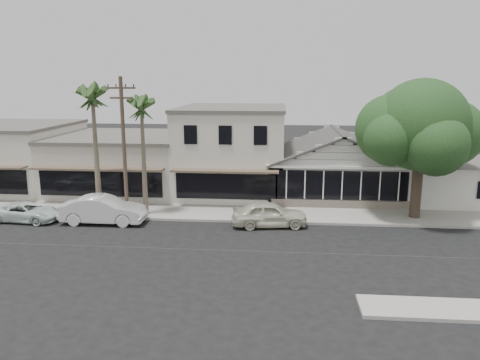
# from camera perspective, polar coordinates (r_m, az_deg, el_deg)

# --- Properties ---
(ground) EXTENTS (140.00, 140.00, 0.00)m
(ground) POSITION_cam_1_polar(r_m,az_deg,el_deg) (24.73, 2.88, -8.72)
(ground) COLOR black
(ground) RESTS_ON ground
(sidewalk_north) EXTENTS (90.00, 3.50, 0.15)m
(sidewalk_north) POSITION_cam_1_polar(r_m,az_deg,el_deg) (32.32, -10.98, -3.75)
(sidewalk_north) COLOR #9E9991
(sidewalk_north) RESTS_ON ground
(corner_shop) EXTENTS (10.40, 8.60, 5.10)m
(corner_shop) POSITION_cam_1_polar(r_m,az_deg,el_deg) (36.34, 11.62, 2.10)
(corner_shop) COLOR beige
(corner_shop) RESTS_ON ground
(side_cottage) EXTENTS (6.00, 6.00, 3.00)m
(side_cottage) POSITION_cam_1_polar(r_m,az_deg,el_deg) (37.46, 24.27, -0.18)
(side_cottage) COLOR beige
(side_cottage) RESTS_ON ground
(row_building_near) EXTENTS (8.00, 10.00, 6.50)m
(row_building_near) POSITION_cam_1_polar(r_m,az_deg,el_deg) (37.21, -0.87, 3.57)
(row_building_near) COLOR silver
(row_building_near) RESTS_ON ground
(row_building_midnear) EXTENTS (10.00, 10.00, 4.20)m
(row_building_midnear) POSITION_cam_1_polar(r_m,az_deg,el_deg) (39.35, -14.03, 1.98)
(row_building_midnear) COLOR beige
(row_building_midnear) RESTS_ON ground
(row_building_midfar) EXTENTS (11.00, 10.00, 5.00)m
(row_building_midfar) POSITION_cam_1_polar(r_m,az_deg,el_deg) (43.85, -27.15, 2.54)
(row_building_midfar) COLOR silver
(row_building_midfar) RESTS_ON ground
(utility_pole) EXTENTS (1.80, 0.24, 9.00)m
(utility_pole) POSITION_cam_1_polar(r_m,az_deg,el_deg) (30.21, -13.97, 4.16)
(utility_pole) COLOR brown
(utility_pole) RESTS_ON ground
(car_0) EXTENTS (4.78, 2.45, 1.56)m
(car_0) POSITION_cam_1_polar(r_m,az_deg,el_deg) (28.60, 3.58, -4.17)
(car_0) COLOR beige
(car_0) RESTS_ON ground
(car_1) EXTENTS (5.25, 1.87, 1.72)m
(car_1) POSITION_cam_1_polar(r_m,az_deg,el_deg) (30.38, -16.33, -3.50)
(car_1) COLOR silver
(car_1) RESTS_ON ground
(car_2) EXTENTS (4.43, 2.34, 1.19)m
(car_2) POSITION_cam_1_polar(r_m,az_deg,el_deg) (32.58, -24.55, -3.57)
(car_2) COLOR silver
(car_2) RESTS_ON ground
(shade_tree) EXTENTS (8.04, 7.27, 8.92)m
(shade_tree) POSITION_cam_1_polar(r_m,az_deg,el_deg) (31.35, 20.98, 5.99)
(shade_tree) COLOR #46382A
(shade_tree) RESTS_ON ground
(palm_east) EXTENTS (2.90, 2.90, 8.16)m
(palm_east) POSITION_cam_1_polar(r_m,az_deg,el_deg) (30.42, -11.92, 8.52)
(palm_east) COLOR #726651
(palm_east) RESTS_ON ground
(palm_mid) EXTENTS (3.53, 3.53, 8.99)m
(palm_mid) POSITION_cam_1_polar(r_m,az_deg,el_deg) (31.54, -17.55, 9.63)
(palm_mid) COLOR #726651
(palm_mid) RESTS_ON ground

